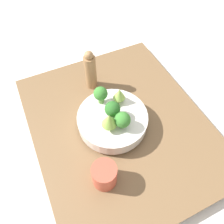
% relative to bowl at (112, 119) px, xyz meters
% --- Properties ---
extents(ground_plane, '(6.00, 6.00, 0.00)m').
position_rel_bowl_xyz_m(ground_plane, '(-0.00, -0.03, -0.09)').
color(ground_plane, silver).
extents(table, '(0.80, 0.67, 0.05)m').
position_rel_bowl_xyz_m(table, '(-0.00, -0.03, -0.06)').
color(table, brown).
rests_on(table, ground_plane).
extents(bowl, '(0.27, 0.27, 0.07)m').
position_rel_bowl_xyz_m(bowl, '(0.00, 0.00, 0.00)').
color(bowl, silver).
rests_on(bowl, table).
extents(romanesco_piece_far, '(0.05, 0.05, 0.08)m').
position_rel_bowl_xyz_m(romanesco_piece_far, '(-0.05, 0.03, 0.08)').
color(romanesco_piece_far, '#7AB256').
rests_on(romanesco_piece_far, bowl).
extents(broccoli_floret_left, '(0.06, 0.06, 0.07)m').
position_rel_bowl_xyz_m(broccoli_floret_left, '(-0.06, -0.01, 0.07)').
color(broccoli_floret_left, '#609347').
rests_on(broccoli_floret_left, bowl).
extents(broccoli_floret_right, '(0.05, 0.05, 0.08)m').
position_rel_bowl_xyz_m(broccoli_floret_right, '(0.07, 0.01, 0.07)').
color(broccoli_floret_right, '#6BA34C').
rests_on(broccoli_floret_right, bowl).
extents(broccoli_floret_center, '(0.06, 0.06, 0.07)m').
position_rel_bowl_xyz_m(broccoli_floret_center, '(0.00, -0.00, 0.07)').
color(broccoli_floret_center, '#6BA34C').
rests_on(broccoli_floret_center, bowl).
extents(romanesco_piece_near, '(0.05, 0.05, 0.07)m').
position_rel_bowl_xyz_m(romanesco_piece_near, '(0.05, -0.05, 0.07)').
color(romanesco_piece_near, '#6BA34C').
rests_on(romanesco_piece_near, bowl).
extents(cup, '(0.08, 0.08, 0.10)m').
position_rel_bowl_xyz_m(cup, '(-0.19, 0.11, 0.01)').
color(cup, '#C64C38').
rests_on(cup, table).
extents(pepper_mill, '(0.05, 0.05, 0.19)m').
position_rel_bowl_xyz_m(pepper_mill, '(0.23, -0.01, 0.05)').
color(pepper_mill, '#997047').
rests_on(pepper_mill, table).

